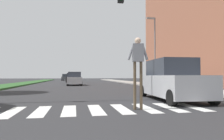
{
  "coord_description": "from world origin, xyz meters",
  "views": [
    {
      "loc": [
        -0.73,
        -0.12,
        1.15
      ],
      "look_at": [
        2.07,
        14.85,
        1.61
      ],
      "focal_mm": 32.13,
      "sensor_mm": 36.0,
      "label": 1
    }
  ],
  "objects_px": {
    "sedan_far_horizon": "(66,77)",
    "pedestrian_performer": "(138,61)",
    "traffic_light_gantry": "(2,1)",
    "sedan_midblock": "(74,79)",
    "street_lamp_right": "(154,45)",
    "suv_crossing": "(172,81)",
    "sedan_distant": "(71,78)"
  },
  "relations": [
    {
      "from": "street_lamp_right",
      "to": "sedan_far_horizon",
      "type": "bearing_deg",
      "value": 108.76
    },
    {
      "from": "street_lamp_right",
      "to": "traffic_light_gantry",
      "type": "bearing_deg",
      "value": -135.71
    },
    {
      "from": "pedestrian_performer",
      "to": "sedan_far_horizon",
      "type": "relative_size",
      "value": 0.58
    },
    {
      "from": "pedestrian_performer",
      "to": "suv_crossing",
      "type": "relative_size",
      "value": 0.53
    },
    {
      "from": "traffic_light_gantry",
      "to": "street_lamp_right",
      "type": "distance_m",
      "value": 16.46
    },
    {
      "from": "pedestrian_performer",
      "to": "suv_crossing",
      "type": "xyz_separation_m",
      "value": [
        2.48,
        2.38,
        -0.73
      ]
    },
    {
      "from": "traffic_light_gantry",
      "to": "pedestrian_performer",
      "type": "bearing_deg",
      "value": -26.99
    },
    {
      "from": "traffic_light_gantry",
      "to": "street_lamp_right",
      "type": "relative_size",
      "value": 1.3
    },
    {
      "from": "traffic_light_gantry",
      "to": "sedan_midblock",
      "type": "xyz_separation_m",
      "value": [
        3.11,
        16.26,
        -3.62
      ]
    },
    {
      "from": "street_lamp_right",
      "to": "sedan_distant",
      "type": "relative_size",
      "value": 1.68
    },
    {
      "from": "sedan_midblock",
      "to": "pedestrian_performer",
      "type": "bearing_deg",
      "value": -83.46
    },
    {
      "from": "traffic_light_gantry",
      "to": "suv_crossing",
      "type": "xyz_separation_m",
      "value": [
        7.76,
        -0.31,
        -3.46
      ]
    },
    {
      "from": "traffic_light_gantry",
      "to": "sedan_far_horizon",
      "type": "bearing_deg",
      "value": 88.81
    },
    {
      "from": "traffic_light_gantry",
      "to": "sedan_midblock",
      "type": "height_order",
      "value": "traffic_light_gantry"
    },
    {
      "from": "suv_crossing",
      "to": "sedan_midblock",
      "type": "distance_m",
      "value": 17.21
    },
    {
      "from": "traffic_light_gantry",
      "to": "pedestrian_performer",
      "type": "height_order",
      "value": "traffic_light_gantry"
    },
    {
      "from": "sedan_distant",
      "to": "street_lamp_right",
      "type": "bearing_deg",
      "value": -62.42
    },
    {
      "from": "street_lamp_right",
      "to": "pedestrian_performer",
      "type": "relative_size",
      "value": 3.01
    },
    {
      "from": "sedan_midblock",
      "to": "suv_crossing",
      "type": "bearing_deg",
      "value": -74.31
    },
    {
      "from": "traffic_light_gantry",
      "to": "sedan_midblock",
      "type": "relative_size",
      "value": 2.2
    },
    {
      "from": "street_lamp_right",
      "to": "pedestrian_performer",
      "type": "height_order",
      "value": "street_lamp_right"
    },
    {
      "from": "traffic_light_gantry",
      "to": "suv_crossing",
      "type": "bearing_deg",
      "value": -2.25
    },
    {
      "from": "suv_crossing",
      "to": "sedan_far_horizon",
      "type": "relative_size",
      "value": 1.1
    },
    {
      "from": "pedestrian_performer",
      "to": "suv_crossing",
      "type": "height_order",
      "value": "pedestrian_performer"
    },
    {
      "from": "pedestrian_performer",
      "to": "sedan_distant",
      "type": "relative_size",
      "value": 0.56
    },
    {
      "from": "sedan_distant",
      "to": "sedan_far_horizon",
      "type": "relative_size",
      "value": 1.05
    },
    {
      "from": "suv_crossing",
      "to": "sedan_far_horizon",
      "type": "distance_m",
      "value": 44.35
    },
    {
      "from": "sedan_far_horizon",
      "to": "street_lamp_right",
      "type": "bearing_deg",
      "value": -71.24
    },
    {
      "from": "pedestrian_performer",
      "to": "street_lamp_right",
      "type": "bearing_deg",
      "value": 65.37
    },
    {
      "from": "street_lamp_right",
      "to": "sedan_midblock",
      "type": "xyz_separation_m",
      "value": [
        -8.67,
        4.77,
        -3.82
      ]
    },
    {
      "from": "sedan_far_horizon",
      "to": "pedestrian_performer",
      "type": "bearing_deg",
      "value": -84.59
    },
    {
      "from": "suv_crossing",
      "to": "sedan_far_horizon",
      "type": "bearing_deg",
      "value": 98.9
    }
  ]
}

